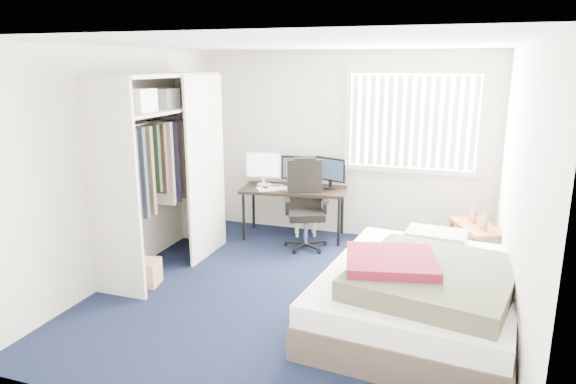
% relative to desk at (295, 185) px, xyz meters
% --- Properties ---
extents(ground, '(4.20, 4.20, 0.00)m').
position_rel_desk_xyz_m(ground, '(0.58, -1.76, -0.73)').
color(ground, black).
rests_on(ground, ground).
extents(room_shell, '(4.20, 4.20, 4.20)m').
position_rel_desk_xyz_m(room_shell, '(0.58, -1.76, 0.78)').
color(room_shell, silver).
rests_on(room_shell, ground).
extents(window_assembly, '(1.72, 0.09, 1.32)m').
position_rel_desk_xyz_m(window_assembly, '(1.48, 0.29, 0.87)').
color(window_assembly, white).
rests_on(window_assembly, ground).
extents(closet, '(0.64, 1.84, 2.22)m').
position_rel_desk_xyz_m(closet, '(-1.09, -1.49, 0.62)').
color(closet, beige).
rests_on(closet, ground).
extents(desk, '(1.47, 0.84, 1.15)m').
position_rel_desk_xyz_m(desk, '(0.00, 0.00, 0.00)').
color(desk, black).
rests_on(desk, ground).
extents(office_chair, '(0.71, 0.71, 1.15)m').
position_rel_desk_xyz_m(office_chair, '(0.25, -0.33, -0.29)').
color(office_chair, black).
rests_on(office_chair, ground).
extents(footstool, '(0.40, 0.37, 0.27)m').
position_rel_desk_xyz_m(footstool, '(0.13, 0.09, -0.52)').
color(footstool, white).
rests_on(footstool, ground).
extents(nightstand, '(0.65, 0.85, 0.70)m').
position_rel_desk_xyz_m(nightstand, '(2.34, -0.42, -0.27)').
color(nightstand, brown).
rests_on(nightstand, ground).
extents(bed, '(1.89, 2.39, 0.73)m').
position_rel_desk_xyz_m(bed, '(1.84, -1.96, -0.43)').
color(bed, '#473B33').
rests_on(bed, ground).
extents(pine_box, '(0.41, 0.34, 0.27)m').
position_rel_desk_xyz_m(pine_box, '(-1.07, -2.05, -0.59)').
color(pine_box, tan).
rests_on(pine_box, ground).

